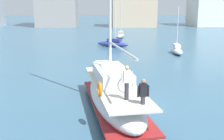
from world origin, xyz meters
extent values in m
plane|color=#38607A|center=(0.00, 0.00, 0.00)|extent=(400.00, 400.00, 0.00)
ellipsoid|color=silver|center=(-0.64, -0.44, 0.70)|extent=(3.60, 9.83, 1.40)
cube|color=maroon|center=(-0.64, -0.44, 0.39)|extent=(3.60, 9.64, 0.10)
cube|color=beige|center=(-0.64, -0.44, 1.44)|extent=(3.35, 9.33, 0.08)
cube|color=silver|center=(-0.73, 0.27, 1.83)|extent=(2.22, 4.50, 0.70)
cylinder|color=#B7B7BC|center=(-0.43, -2.11, 3.60)|extent=(0.85, 5.73, 0.12)
cylinder|color=silver|center=(-1.20, 3.94, 1.95)|extent=(0.90, 0.17, 0.06)
torus|color=orange|center=(-1.47, -3.21, 1.95)|extent=(0.23, 0.71, 0.70)
cylinder|color=#33333D|center=(-0.27, -3.30, 1.88)|extent=(0.20, 0.20, 0.80)
cube|color=white|center=(-0.27, -3.30, 2.56)|extent=(0.34, 0.24, 0.56)
sphere|color=tan|center=(-0.27, -3.30, 2.95)|extent=(0.20, 0.20, 0.20)
cylinder|color=white|center=(-0.49, -3.33, 2.51)|extent=(0.09, 0.09, 0.50)
cylinder|color=white|center=(-0.05, -3.27, 2.51)|extent=(0.09, 0.09, 0.50)
cylinder|color=#33333D|center=(0.36, -3.95, 1.66)|extent=(0.20, 0.20, 0.35)
cube|color=black|center=(0.36, -3.95, 2.11)|extent=(0.34, 0.24, 0.56)
sphere|color=#9E7051|center=(0.36, -3.95, 2.50)|extent=(0.20, 0.20, 0.20)
cylinder|color=black|center=(0.15, -3.97, 2.06)|extent=(0.09, 0.09, 0.50)
cylinder|color=black|center=(0.58, -3.92, 2.06)|extent=(0.09, 0.09, 0.50)
torus|color=silver|center=(-0.30, -3.06, 2.10)|extent=(0.76, 0.16, 0.76)
ellipsoid|color=#B7B2A8|center=(3.08, 37.64, 0.41)|extent=(2.25, 5.25, 0.83)
cube|color=#B7B2A8|center=(3.13, 37.89, 1.03)|extent=(1.19, 2.16, 0.40)
cylinder|color=silver|center=(3.16, 38.01, 4.54)|extent=(0.13, 0.13, 7.43)
ellipsoid|color=navy|center=(0.86, 25.32, 0.40)|extent=(4.82, 3.57, 0.80)
cube|color=navy|center=(1.07, 25.19, 1.00)|extent=(2.08, 1.67, 0.40)
cylinder|color=silver|center=(1.17, 25.13, 4.76)|extent=(0.13, 0.13, 7.93)
ellipsoid|color=white|center=(8.32, 18.74, 0.37)|extent=(1.51, 4.62, 0.73)
cube|color=white|center=(8.34, 18.97, 0.93)|extent=(0.87, 1.88, 0.40)
cylinder|color=silver|center=(8.36, 19.08, 3.18)|extent=(0.12, 0.12, 4.89)
cube|color=#C6AD8E|center=(9.52, 70.72, 5.83)|extent=(12.32, 12.35, 11.66)
camera|label=1|loc=(-1.66, -15.64, 5.54)|focal=46.33mm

